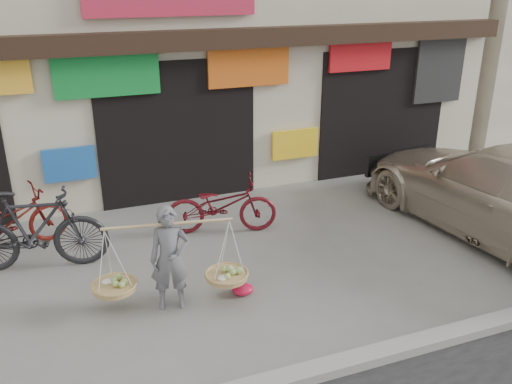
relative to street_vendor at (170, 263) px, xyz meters
name	(u,v)px	position (x,y,z in m)	size (l,w,h in m)	color
ground	(240,288)	(0.99, 0.09, -0.65)	(70.00, 70.00, 0.00)	slate
kerb	(301,375)	(0.99, -1.91, -0.59)	(70.00, 0.25, 0.12)	gray
shophouse_block	(142,7)	(0.99, 6.51, 2.79)	(14.00, 6.32, 7.00)	beige
street_vendor	(170,263)	(0.00, 0.00, 0.00)	(2.00, 0.82, 1.44)	slate
bike_0	(7,222)	(-2.07, 2.45, -0.15)	(0.67, 1.92, 1.01)	maroon
bike_1	(34,230)	(-1.65, 1.71, -0.02)	(0.60, 2.11, 1.27)	black
bike_2	(222,205)	(1.30, 1.92, -0.16)	(0.65, 1.86, 0.98)	#560E15
suv	(503,191)	(5.69, 0.20, 0.12)	(2.74, 5.55, 1.55)	beige
red_bag	(243,289)	(0.97, -0.06, -0.58)	(0.31, 0.25, 0.14)	red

